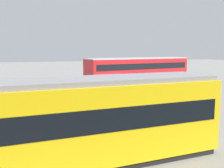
{
  "coord_description": "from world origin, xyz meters",
  "views": [
    {
      "loc": [
        7.69,
        23.45,
        4.64
      ],
      "look_at": [
        1.05,
        4.69,
        1.98
      ],
      "focal_mm": 41.08,
      "sensor_mm": 36.0,
      "label": 1
    }
  ],
  "objects_px": {
    "tram_yellow": "(32,126)",
    "pedestrian_crossing": "(166,102)",
    "pedestrian_near_railing": "(70,95)",
    "double_decker_bus": "(138,75)",
    "info_sign": "(62,93)"
  },
  "relations": [
    {
      "from": "pedestrian_crossing",
      "to": "tram_yellow",
      "type": "bearing_deg",
      "value": 31.77
    },
    {
      "from": "tram_yellow",
      "to": "info_sign",
      "type": "xyz_separation_m",
      "value": [
        -2.23,
        -7.53,
        -0.07
      ]
    },
    {
      "from": "pedestrian_near_railing",
      "to": "pedestrian_crossing",
      "type": "distance_m",
      "value": 7.69
    },
    {
      "from": "pedestrian_near_railing",
      "to": "tram_yellow",
      "type": "bearing_deg",
      "value": 72.61
    },
    {
      "from": "double_decker_bus",
      "to": "pedestrian_near_railing",
      "type": "height_order",
      "value": "double_decker_bus"
    },
    {
      "from": "pedestrian_near_railing",
      "to": "info_sign",
      "type": "height_order",
      "value": "info_sign"
    },
    {
      "from": "tram_yellow",
      "to": "info_sign",
      "type": "height_order",
      "value": "tram_yellow"
    },
    {
      "from": "pedestrian_near_railing",
      "to": "info_sign",
      "type": "distance_m",
      "value": 3.42
    },
    {
      "from": "double_decker_bus",
      "to": "tram_yellow",
      "type": "height_order",
      "value": "double_decker_bus"
    },
    {
      "from": "pedestrian_crossing",
      "to": "pedestrian_near_railing",
      "type": "bearing_deg",
      "value": -40.1
    },
    {
      "from": "pedestrian_crossing",
      "to": "info_sign",
      "type": "distance_m",
      "value": 7.26
    },
    {
      "from": "tram_yellow",
      "to": "pedestrian_crossing",
      "type": "relative_size",
      "value": 9.21
    },
    {
      "from": "tram_yellow",
      "to": "info_sign",
      "type": "bearing_deg",
      "value": -106.5
    },
    {
      "from": "tram_yellow",
      "to": "pedestrian_crossing",
      "type": "bearing_deg",
      "value": -148.23
    },
    {
      "from": "tram_yellow",
      "to": "pedestrian_crossing",
      "type": "distance_m",
      "value": 10.88
    }
  ]
}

